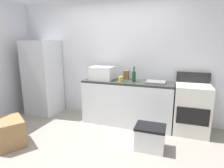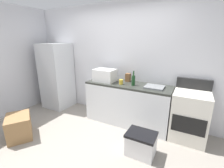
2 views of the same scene
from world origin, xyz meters
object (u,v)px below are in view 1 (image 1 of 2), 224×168
(stove_oven, at_px, (191,108))
(microwave, at_px, (102,73))
(cardboard_box_medium, at_px, (10,132))
(storage_bin, at_px, (150,137))
(coffee_mug, at_px, (121,79))
(wine_bottle, at_px, (134,76))
(refrigerator, at_px, (43,78))
(knife_block, at_px, (126,75))

(stove_oven, distance_m, microwave, 1.86)
(cardboard_box_medium, bearing_deg, storage_bin, 16.58)
(coffee_mug, bearing_deg, stove_oven, 4.39)
(wine_bottle, bearing_deg, storage_bin, -59.83)
(refrigerator, height_order, cardboard_box_medium, refrigerator)
(stove_oven, relative_size, microwave, 2.39)
(knife_block, bearing_deg, storage_bin, -56.74)
(coffee_mug, xyz_separation_m, cardboard_box_medium, (-1.47, -1.38, -0.73))
(refrigerator, xyz_separation_m, coffee_mug, (1.93, -0.05, 0.10))
(stove_oven, xyz_separation_m, wine_bottle, (-1.08, -0.06, 0.54))
(coffee_mug, bearing_deg, microwave, 172.00)
(refrigerator, height_order, coffee_mug, refrigerator)
(stove_oven, relative_size, coffee_mug, 11.00)
(refrigerator, height_order, stove_oven, refrigerator)
(stove_oven, bearing_deg, wine_bottle, -176.84)
(stove_oven, height_order, coffee_mug, stove_oven)
(coffee_mug, distance_m, cardboard_box_medium, 2.14)
(storage_bin, bearing_deg, cardboard_box_medium, -163.42)
(stove_oven, height_order, knife_block, stove_oven)
(stove_oven, xyz_separation_m, coffee_mug, (-1.34, -0.10, 0.48))
(refrigerator, bearing_deg, stove_oven, 0.97)
(stove_oven, distance_m, storage_bin, 1.08)
(stove_oven, bearing_deg, microwave, -178.62)
(wine_bottle, relative_size, storage_bin, 0.65)
(refrigerator, relative_size, storage_bin, 3.71)
(wine_bottle, height_order, storage_bin, wine_bottle)
(microwave, distance_m, knife_block, 0.52)
(knife_block, bearing_deg, cardboard_box_medium, -132.11)
(stove_oven, height_order, storage_bin, stove_oven)
(wine_bottle, height_order, knife_block, wine_bottle)
(knife_block, bearing_deg, stove_oven, -7.86)
(stove_oven, relative_size, storage_bin, 2.39)
(knife_block, bearing_deg, microwave, -154.51)
(storage_bin, bearing_deg, microwave, 144.94)
(knife_block, xyz_separation_m, cardboard_box_medium, (-1.50, -1.66, -0.77))
(coffee_mug, xyz_separation_m, storage_bin, (0.70, -0.73, -0.76))
(microwave, relative_size, storage_bin, 1.00)
(stove_oven, relative_size, wine_bottle, 3.67)
(stove_oven, xyz_separation_m, microwave, (-1.77, -0.04, 0.57))
(wine_bottle, xyz_separation_m, storage_bin, (0.45, -0.78, -0.82))
(stove_oven, bearing_deg, cardboard_box_medium, -152.11)
(stove_oven, relative_size, cardboard_box_medium, 2.08)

